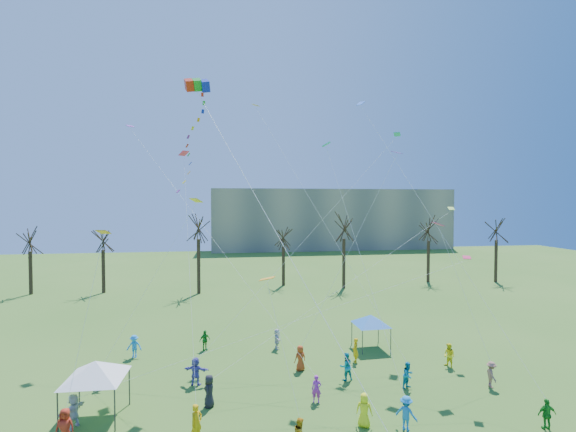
{
  "coord_description": "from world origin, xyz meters",
  "views": [
    {
      "loc": [
        -4.09,
        -18.18,
        11.82
      ],
      "look_at": [
        -0.62,
        5.0,
        11.0
      ],
      "focal_mm": 25.0,
      "sensor_mm": 36.0,
      "label": 1
    }
  ],
  "objects": [
    {
      "name": "distant_building",
      "position": [
        22.0,
        82.0,
        7.5
      ],
      "size": [
        60.0,
        14.0,
        15.0
      ],
      "primitive_type": "cube",
      "color": "gray",
      "rests_on": "ground"
    },
    {
      "name": "festival_crowd",
      "position": [
        -1.08,
        6.2,
        0.86
      ],
      "size": [
        25.64,
        14.7,
        1.84
      ],
      "color": "#AF2715",
      "rests_on": "ground"
    },
    {
      "name": "bare_tree_row",
      "position": [
        4.29,
        35.77,
        7.04
      ],
      "size": [
        69.24,
        8.88,
        11.02
      ],
      "color": "black",
      "rests_on": "ground"
    },
    {
      "name": "big_box_kite",
      "position": [
        -6.03,
        7.07,
        15.37
      ],
      "size": [
        5.15,
        7.31,
        22.85
      ],
      "color": "red",
      "rests_on": "ground"
    },
    {
      "name": "canopy_tent_white",
      "position": [
        -11.27,
        4.57,
        2.71
      ],
      "size": [
        4.26,
        4.26,
        3.2
      ],
      "color": "#3F3F44",
      "rests_on": "ground"
    },
    {
      "name": "canopy_tent_blue",
      "position": [
        7.26,
        12.49,
        2.3
      ],
      "size": [
        3.62,
        3.62,
        2.72
      ],
      "color": "#3F3F44",
      "rests_on": "ground"
    },
    {
      "name": "small_kites_aloft",
      "position": [
        1.2,
        10.84,
        12.91
      ],
      "size": [
        27.54,
        18.3,
        31.17
      ],
      "color": "orange",
      "rests_on": "ground"
    }
  ]
}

